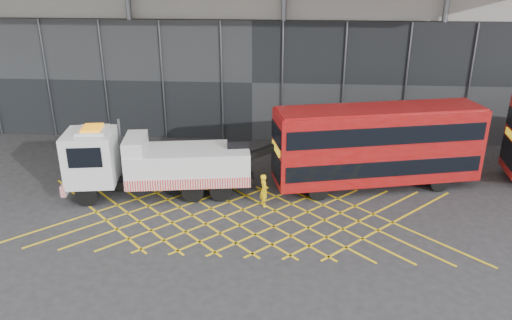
{
  "coord_description": "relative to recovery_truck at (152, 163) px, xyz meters",
  "views": [
    {
      "loc": [
        4.71,
        -21.22,
        11.48
      ],
      "look_at": [
        3.0,
        1.5,
        2.4
      ],
      "focal_mm": 35.0,
      "sensor_mm": 36.0,
      "label": 1
    }
  ],
  "objects": [
    {
      "name": "ground_plane",
      "position": [
        2.46,
        -2.26,
        -1.79
      ],
      "size": [
        120.0,
        120.0,
        0.0
      ],
      "primitive_type": "plane",
      "color": "#262729"
    },
    {
      "name": "road_markings",
      "position": [
        4.86,
        -2.26,
        -1.79
      ],
      "size": [
        21.56,
        7.16,
        0.01
      ],
      "color": "yellow",
      "rests_on": "ground_plane"
    },
    {
      "name": "recovery_truck",
      "position": [
        0.0,
        0.0,
        0.0
      ],
      "size": [
        11.19,
        4.03,
        3.88
      ],
      "rotation": [
        0.0,
        0.0,
        0.16
      ],
      "color": "black",
      "rests_on": "ground_plane"
    },
    {
      "name": "bus_towed",
      "position": [
        11.73,
        1.84,
        0.69
      ],
      "size": [
        11.27,
        5.04,
        4.48
      ],
      "rotation": [
        0.0,
        0.0,
        0.24
      ],
      "color": "maroon",
      "rests_on": "ground_plane"
    },
    {
      "name": "worker",
      "position": [
        5.87,
        -0.92,
        -0.94
      ],
      "size": [
        0.57,
        0.71,
        1.7
      ],
      "primitive_type": "imported",
      "rotation": [
        0.0,
        0.0,
        1.87
      ],
      "color": "yellow",
      "rests_on": "ground_plane"
    }
  ]
}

